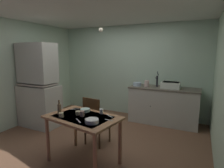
% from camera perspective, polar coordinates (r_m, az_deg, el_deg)
% --- Properties ---
extents(ground_plane, '(5.21, 5.21, 0.00)m').
position_cam_1_polar(ground_plane, '(4.00, -4.21, -16.35)').
color(ground_plane, brown).
extents(wall_back, '(4.31, 0.10, 2.51)m').
position_cam_1_polar(wall_back, '(5.30, 5.56, 4.15)').
color(wall_back, '#B4D1B9').
rests_on(wall_back, ground).
extents(wall_left, '(0.10, 3.68, 2.51)m').
position_cam_1_polar(wall_left, '(5.07, -26.11, 2.97)').
color(wall_left, '#B7D0B5').
rests_on(wall_left, ground).
extents(ceiling_slab, '(4.31, 3.68, 0.10)m').
position_cam_1_polar(ceiling_slab, '(3.69, -4.73, 22.16)').
color(ceiling_slab, silver).
extents(hutch_cabinet, '(0.94, 0.56, 1.97)m').
position_cam_1_polar(hutch_cabinet, '(4.71, -21.68, -1.20)').
color(hutch_cabinet, '#B3B1A4').
rests_on(hutch_cabinet, ground).
extents(counter_cabinet, '(1.68, 0.64, 0.90)m').
position_cam_1_polar(counter_cabinet, '(4.83, 15.54, -6.36)').
color(counter_cabinet, '#B3B1A4').
rests_on(counter_cabinet, ground).
extents(sink_basin, '(0.44, 0.34, 0.15)m').
position_cam_1_polar(sink_basin, '(4.69, 17.67, -0.30)').
color(sink_basin, white).
rests_on(sink_basin, counter_cabinet).
extents(hand_pump, '(0.05, 0.27, 0.39)m').
position_cam_1_polar(hand_pump, '(4.78, 13.74, 1.17)').
color(hand_pump, '#232328').
rests_on(hand_pump, counter_cabinet).
extents(mixing_bowl_counter, '(0.21, 0.21, 0.09)m').
position_cam_1_polar(mixing_bowl_counter, '(4.83, 7.76, -0.04)').
color(mixing_bowl_counter, '#9EB2C6').
rests_on(mixing_bowl_counter, counter_cabinet).
extents(stoneware_crock, '(0.12, 0.12, 0.15)m').
position_cam_1_polar(stoneware_crock, '(4.77, 10.70, 0.15)').
color(stoneware_crock, beige).
rests_on(stoneware_crock, counter_cabinet).
extents(dining_table, '(1.23, 0.90, 0.77)m').
position_cam_1_polar(dining_table, '(2.99, -8.99, -11.79)').
color(dining_table, '#996944').
rests_on(dining_table, ground).
extents(chair_far_side, '(0.45, 0.45, 0.94)m').
position_cam_1_polar(chair_far_side, '(3.58, -5.26, -11.13)').
color(chair_far_side, '#49301B').
rests_on(chair_far_side, ground).
extents(serving_bowl_wide, '(0.19, 0.19, 0.06)m').
position_cam_1_polar(serving_bowl_wide, '(2.67, -6.23, -11.28)').
color(serving_bowl_wide, white).
rests_on(serving_bowl_wide, dining_table).
extents(soup_bowl_small, '(0.16, 0.16, 0.05)m').
position_cam_1_polar(soup_bowl_small, '(3.17, -8.29, -7.99)').
color(soup_bowl_small, '#ADD1C1').
rests_on(soup_bowl_small, dining_table).
extents(teacup_mint, '(0.07, 0.07, 0.09)m').
position_cam_1_polar(teacup_mint, '(2.94, -9.21, -9.03)').
color(teacup_mint, tan).
rests_on(teacup_mint, dining_table).
extents(mug_dark, '(0.07, 0.07, 0.07)m').
position_cam_1_polar(mug_dark, '(2.98, -15.40, -9.20)').
color(mug_dark, beige).
rests_on(mug_dark, dining_table).
extents(mug_tall, '(0.06, 0.06, 0.08)m').
position_cam_1_polar(mug_tall, '(3.04, -3.27, -8.41)').
color(mug_tall, white).
rests_on(mug_tall, dining_table).
extents(teacup_cream, '(0.08, 0.08, 0.06)m').
position_cam_1_polar(teacup_cream, '(3.03, -10.43, -8.78)').
color(teacup_cream, beige).
rests_on(teacup_cream, dining_table).
extents(glass_bottle, '(0.06, 0.06, 0.25)m').
position_cam_1_polar(glass_bottle, '(3.06, -15.95, -7.50)').
color(glass_bottle, olive).
rests_on(glass_bottle, dining_table).
extents(table_knife, '(0.17, 0.13, 0.00)m').
position_cam_1_polar(table_knife, '(2.78, -10.39, -11.06)').
color(table_knife, silver).
rests_on(table_knife, dining_table).
extents(teaspoon_near_bowl, '(0.14, 0.10, 0.00)m').
position_cam_1_polar(teaspoon_near_bowl, '(2.93, -0.74, -9.85)').
color(teaspoon_near_bowl, beige).
rests_on(teaspoon_near_bowl, dining_table).
extents(teaspoon_by_cup, '(0.13, 0.10, 0.00)m').
position_cam_1_polar(teaspoon_by_cup, '(3.33, -11.47, -7.61)').
color(teaspoon_by_cup, beige).
rests_on(teaspoon_by_cup, dining_table).
extents(serving_spoon, '(0.14, 0.04, 0.00)m').
position_cam_1_polar(serving_spoon, '(2.76, -1.04, -11.08)').
color(serving_spoon, beige).
rests_on(serving_spoon, dining_table).
extents(pendant_bulb, '(0.08, 0.08, 0.08)m').
position_cam_1_polar(pendant_bulb, '(3.52, -3.47, 16.32)').
color(pendant_bulb, '#F9EFCC').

